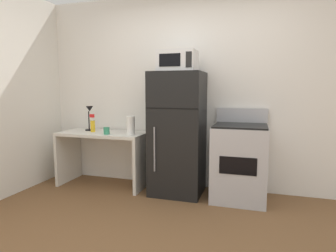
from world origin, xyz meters
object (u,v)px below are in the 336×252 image
object	(u,v)px
paper_towel_roll	(131,125)
oven_range	(239,162)
spray_bottle	(93,125)
microwave	(178,61)
refrigerator	(178,134)
desk_lamp	(89,114)
coffee_mug	(107,131)
desk	(104,148)

from	to	relation	value
paper_towel_roll	oven_range	size ratio (longest dim) A/B	0.22
spray_bottle	microwave	world-z (taller)	microwave
paper_towel_roll	refrigerator	xyz separation A→B (m)	(0.62, 0.08, -0.09)
paper_towel_roll	spray_bottle	world-z (taller)	spray_bottle
desk_lamp	refrigerator	distance (m)	1.34
refrigerator	coffee_mug	bearing A→B (deg)	-170.41
desk_lamp	microwave	world-z (taller)	microwave
spray_bottle	refrigerator	size ratio (longest dim) A/B	0.16
oven_range	paper_towel_roll	bearing A→B (deg)	-177.10
desk	oven_range	bearing A→B (deg)	-0.23
paper_towel_roll	spray_bottle	distance (m)	0.60
desk	paper_towel_roll	bearing A→B (deg)	-9.75
coffee_mug	spray_bottle	xyz separation A→B (m)	(-0.29, 0.13, 0.05)
desk_lamp	oven_range	size ratio (longest dim) A/B	0.32
paper_towel_roll	microwave	distance (m)	1.02
coffee_mug	paper_towel_roll	size ratio (longest dim) A/B	0.40
desk	paper_towel_roll	xyz separation A→B (m)	(0.45, -0.08, 0.34)
coffee_mug	oven_range	bearing A→B (deg)	5.09
refrigerator	oven_range	size ratio (longest dim) A/B	1.41
desk	spray_bottle	bearing A→B (deg)	-168.82
spray_bottle	oven_range	bearing A→B (deg)	0.61
coffee_mug	oven_range	xyz separation A→B (m)	(1.70, 0.15, -0.33)
paper_towel_roll	microwave	world-z (taller)	microwave
desk_lamp	oven_range	world-z (taller)	desk_lamp
paper_towel_roll	spray_bottle	size ratio (longest dim) A/B	0.96
desk	desk_lamp	world-z (taller)	desk_lamp
spray_bottle	refrigerator	distance (m)	1.22
oven_range	desk	bearing A→B (deg)	179.77
refrigerator	microwave	xyz separation A→B (m)	(0.00, -0.02, 0.91)
coffee_mug	microwave	world-z (taller)	microwave
desk	refrigerator	distance (m)	1.10
coffee_mug	oven_range	world-z (taller)	oven_range
desk	refrigerator	world-z (taller)	refrigerator
desk_lamp	coffee_mug	bearing A→B (deg)	-30.23
spray_bottle	oven_range	xyz separation A→B (m)	(1.99, 0.02, -0.38)
coffee_mug	spray_bottle	size ratio (longest dim) A/B	0.38
desk	oven_range	size ratio (longest dim) A/B	1.10
desk_lamp	coffee_mug	distance (m)	0.50
desk	microwave	distance (m)	1.58
refrigerator	microwave	size ratio (longest dim) A/B	3.38
coffee_mug	refrigerator	xyz separation A→B (m)	(0.93, 0.16, -0.02)
desk	microwave	bearing A→B (deg)	-1.26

